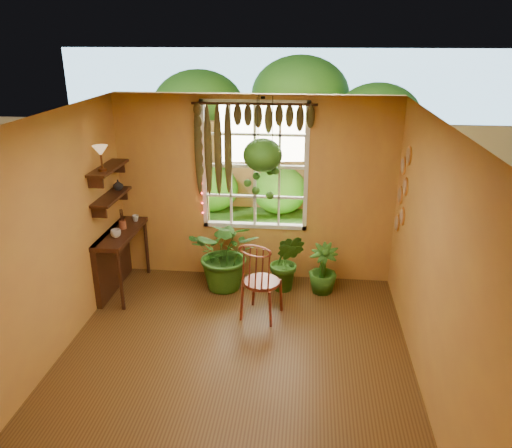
{
  "coord_description": "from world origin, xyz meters",
  "views": [
    {
      "loc": [
        0.75,
        -4.57,
        3.47
      ],
      "look_at": [
        0.14,
        1.15,
        1.26
      ],
      "focal_mm": 35.0,
      "sensor_mm": 36.0,
      "label": 1
    }
  ],
  "objects_px": {
    "counter_ledge": "(115,254)",
    "potted_plant_mid": "(287,262)",
    "windsor_chair": "(261,292)",
    "potted_plant_left": "(227,253)",
    "hanging_basket": "(263,158)"
  },
  "relations": [
    {
      "from": "potted_plant_left",
      "to": "hanging_basket",
      "type": "distance_m",
      "value": 1.43
    },
    {
      "from": "potted_plant_left",
      "to": "counter_ledge",
      "type": "bearing_deg",
      "value": -172.65
    },
    {
      "from": "counter_ledge",
      "to": "potted_plant_mid",
      "type": "xyz_separation_m",
      "value": [
        2.41,
        0.22,
        -0.11
      ]
    },
    {
      "from": "counter_ledge",
      "to": "windsor_chair",
      "type": "relative_size",
      "value": 0.96
    },
    {
      "from": "potted_plant_mid",
      "to": "hanging_basket",
      "type": "xyz_separation_m",
      "value": [
        -0.37,
        0.23,
        1.43
      ]
    },
    {
      "from": "potted_plant_left",
      "to": "potted_plant_mid",
      "type": "distance_m",
      "value": 0.86
    },
    {
      "from": "counter_ledge",
      "to": "windsor_chair",
      "type": "xyz_separation_m",
      "value": [
        2.12,
        -0.54,
        -0.19
      ]
    },
    {
      "from": "counter_ledge",
      "to": "potted_plant_mid",
      "type": "relative_size",
      "value": 1.36
    },
    {
      "from": "potted_plant_left",
      "to": "windsor_chair",
      "type": "bearing_deg",
      "value": -53.07
    },
    {
      "from": "windsor_chair",
      "to": "potted_plant_left",
      "type": "height_order",
      "value": "windsor_chair"
    },
    {
      "from": "counter_ledge",
      "to": "potted_plant_left",
      "type": "bearing_deg",
      "value": 7.35
    },
    {
      "from": "windsor_chair",
      "to": "hanging_basket",
      "type": "height_order",
      "value": "hanging_basket"
    },
    {
      "from": "windsor_chair",
      "to": "potted_plant_left",
      "type": "distance_m",
      "value": 0.95
    },
    {
      "from": "hanging_basket",
      "to": "potted_plant_mid",
      "type": "bearing_deg",
      "value": -31.41
    },
    {
      "from": "windsor_chair",
      "to": "hanging_basket",
      "type": "relative_size",
      "value": 0.9
    }
  ]
}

